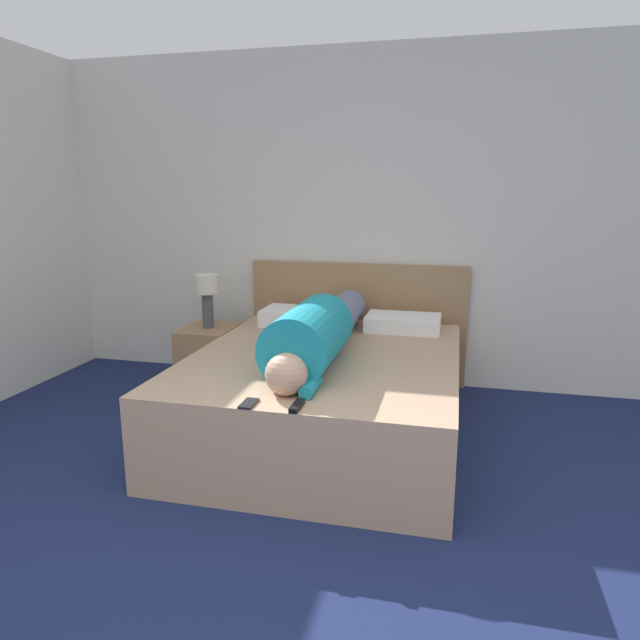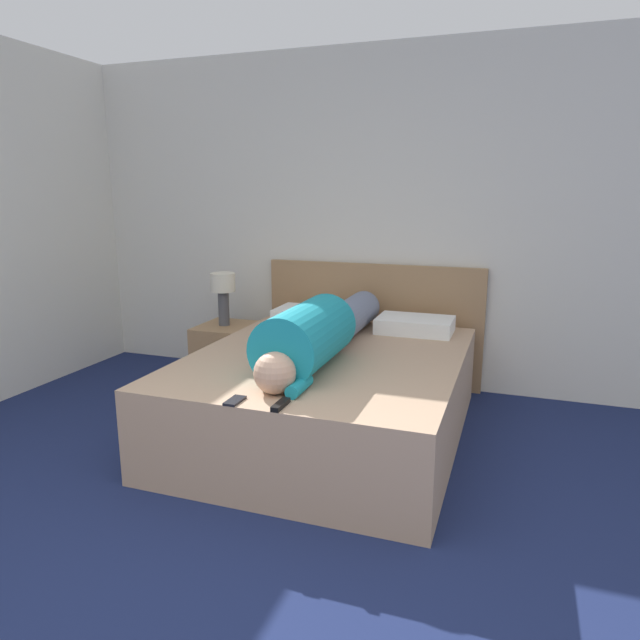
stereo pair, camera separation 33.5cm
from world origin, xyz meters
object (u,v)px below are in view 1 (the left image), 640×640
Objects in this scene: bed at (326,394)px; pillow_second at (403,323)px; nightstand at (210,358)px; person_lying at (319,332)px; tv_remote at (297,406)px; cell_phone at (249,404)px; pillow_near_headboard at (300,317)px; table_lamp at (207,291)px.

pillow_second is at bearing 61.28° from bed.
nightstand is 0.27× the size of person_lying.
person_lying is at bearing 96.82° from tv_remote.
nightstand is 3.77× the size of cell_phone.
pillow_second reaches higher than nightstand.
pillow_near_headboard is 0.78m from pillow_second.
pillow_near_headboard reaches higher than cell_phone.
pillow_near_headboard is (-0.37, 0.75, 0.33)m from bed.
table_lamp is 0.78× the size of pillow_second.
cell_phone is at bearing -82.80° from pillow_near_headboard.
nightstand is 1.98m from tv_remote.
cell_phone is at bearing -99.18° from person_lying.
tv_remote is at bearing -53.50° from table_lamp.
pillow_near_headboard is (-0.35, 0.84, -0.10)m from person_lying.
person_lying reaches higher than bed.
table_lamp reaches higher than cell_phone.
nightstand is 3.26× the size of tv_remote.
bed is 4.07× the size of nightstand.
cell_phone is (0.21, -1.68, -0.05)m from pillow_near_headboard.
pillow_second is 1.77m from cell_phone.
tv_remote reaches higher than bed.
person_lying is (1.06, -0.74, 0.45)m from nightstand.
pillow_second reaches higher than cell_phone.
person_lying is at bearing -104.41° from bed.
person_lying is 0.95m from pillow_second.
nightstand is at bearing 120.38° from cell_phone.
bed is 4.79× the size of table_lamp.
bed is 3.74× the size of pillow_second.
person_lying is 3.23× the size of pillow_near_headboard.
pillow_near_headboard is at bearing -180.00° from pillow_second.
pillow_near_headboard reaches higher than pillow_second.
tv_remote is (0.08, -0.92, 0.28)m from bed.
cell_phone reaches higher than bed.
table_lamp is 1.85m from cell_phone.
person_lying is 0.87m from cell_phone.
pillow_near_headboard is (0.72, 0.09, 0.35)m from nightstand.
person_lying is 0.91m from pillow_near_headboard.
cell_phone is (-0.57, -1.68, -0.05)m from pillow_second.
bed is 15.32× the size of cell_phone.
nightstand is at bearing 149.06° from bed.
nightstand is 1.86m from cell_phone.
table_lamp reaches higher than tv_remote.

